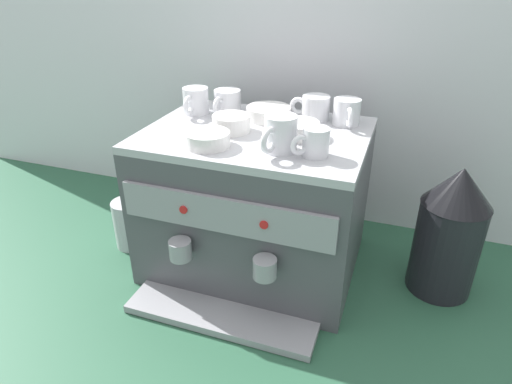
# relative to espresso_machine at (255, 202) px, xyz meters

# --- Properties ---
(ground_plane) EXTENTS (4.00, 4.00, 0.00)m
(ground_plane) POSITION_rel_espresso_machine_xyz_m (0.00, 0.00, -0.20)
(ground_plane) COLOR #28563D
(tiled_backsplash_wall) EXTENTS (2.80, 0.03, 1.07)m
(tiled_backsplash_wall) POSITION_rel_espresso_machine_xyz_m (0.00, 0.36, 0.33)
(tiled_backsplash_wall) COLOR silver
(tiled_backsplash_wall) RESTS_ON ground_plane
(espresso_machine) EXTENTS (0.57, 0.54, 0.41)m
(espresso_machine) POSITION_rel_espresso_machine_xyz_m (0.00, 0.00, 0.00)
(espresso_machine) COLOR #4C4C51
(espresso_machine) RESTS_ON ground_plane
(ceramic_cup_0) EXTENTS (0.08, 0.08, 0.07)m
(ceramic_cup_0) POSITION_rel_espresso_machine_xyz_m (0.18, -0.11, 0.24)
(ceramic_cup_0) COLOR white
(ceramic_cup_0) RESTS_ON espresso_machine
(ceramic_cup_1) EXTENTS (0.08, 0.11, 0.07)m
(ceramic_cup_1) POSITION_rel_espresso_machine_xyz_m (-0.13, 0.12, 0.24)
(ceramic_cup_1) COLOR white
(ceramic_cup_1) RESTS_ON espresso_machine
(ceramic_cup_2) EXTENTS (0.07, 0.11, 0.07)m
(ceramic_cup_2) POSITION_rel_espresso_machine_xyz_m (-0.21, 0.09, 0.24)
(ceramic_cup_2) COLOR white
(ceramic_cup_2) RESTS_ON espresso_machine
(ceramic_cup_3) EXTENTS (0.08, 0.12, 0.08)m
(ceramic_cup_3) POSITION_rel_espresso_machine_xyz_m (0.10, -0.11, 0.25)
(ceramic_cup_3) COLOR white
(ceramic_cup_3) RESTS_ON espresso_machine
(ceramic_cup_4) EXTENTS (0.11, 0.08, 0.07)m
(ceramic_cup_4) POSITION_rel_espresso_machine_xyz_m (0.12, 0.15, 0.24)
(ceramic_cup_4) COLOR white
(ceramic_cup_4) RESTS_ON espresso_machine
(ceramic_cup_5) EXTENTS (0.07, 0.11, 0.07)m
(ceramic_cup_5) POSITION_rel_espresso_machine_xyz_m (0.21, 0.13, 0.24)
(ceramic_cup_5) COLOR white
(ceramic_cup_5) RESTS_ON espresso_machine
(ceramic_bowl_0) EXTENTS (0.12, 0.12, 0.03)m
(ceramic_bowl_0) POSITION_rel_espresso_machine_xyz_m (-0.00, 0.11, 0.22)
(ceramic_bowl_0) COLOR white
(ceramic_bowl_0) RESTS_ON espresso_machine
(ceramic_bowl_1) EXTENTS (0.10, 0.10, 0.04)m
(ceramic_bowl_1) POSITION_rel_espresso_machine_xyz_m (-0.06, -0.02, 0.23)
(ceramic_bowl_1) COLOR white
(ceramic_bowl_1) RESTS_ON espresso_machine
(ceramic_bowl_2) EXTENTS (0.11, 0.11, 0.04)m
(ceramic_bowl_2) POSITION_rel_espresso_machine_xyz_m (0.11, 0.01, 0.23)
(ceramic_bowl_2) COLOR white
(ceramic_bowl_2) RESTS_ON espresso_machine
(ceramic_bowl_3) EXTENTS (0.11, 0.11, 0.03)m
(ceramic_bowl_3) POSITION_rel_espresso_machine_xyz_m (-0.07, -0.13, 0.22)
(ceramic_bowl_3) COLOR white
(ceramic_bowl_3) RESTS_ON espresso_machine
(coffee_grinder) EXTENTS (0.17, 0.17, 0.36)m
(coffee_grinder) POSITION_rel_espresso_machine_xyz_m (0.51, 0.06, -0.02)
(coffee_grinder) COLOR black
(coffee_grinder) RESTS_ON ground_plane
(milk_pitcher) EXTENTS (0.10, 0.10, 0.15)m
(milk_pitcher) POSITION_rel_espresso_machine_xyz_m (-0.40, -0.05, -0.13)
(milk_pitcher) COLOR #B7B7BC
(milk_pitcher) RESTS_ON ground_plane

